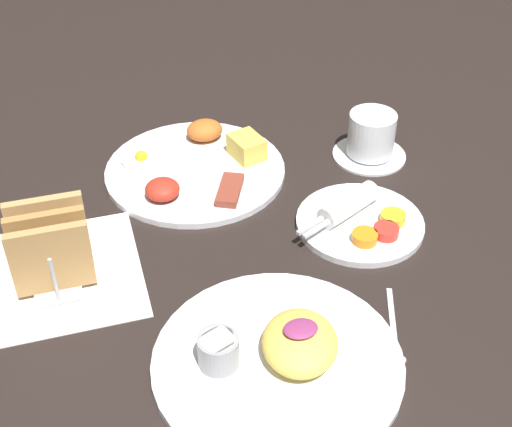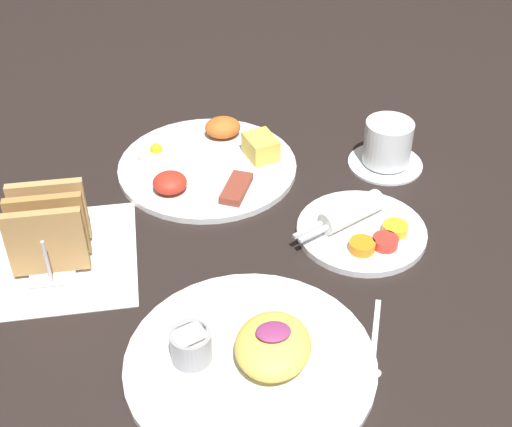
# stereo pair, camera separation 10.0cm
# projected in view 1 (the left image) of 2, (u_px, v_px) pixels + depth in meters

# --- Properties ---
(ground_plane) EXTENTS (3.00, 3.00, 0.00)m
(ground_plane) POSITION_uv_depth(u_px,v_px,m) (236.00, 254.00, 0.98)
(ground_plane) COLOR black
(napkin_flat) EXTENTS (0.22, 0.22, 0.00)m
(napkin_flat) POSITION_uv_depth(u_px,v_px,m) (57.00, 275.00, 0.94)
(napkin_flat) COLOR white
(napkin_flat) RESTS_ON ground_plane
(plate_breakfast) EXTENTS (0.28, 0.28, 0.05)m
(plate_breakfast) POSITION_uv_depth(u_px,v_px,m) (197.00, 166.00, 1.13)
(plate_breakfast) COLOR white
(plate_breakfast) RESTS_ON ground_plane
(plate_condiments) EXTENTS (0.20, 0.18, 0.04)m
(plate_condiments) POSITION_uv_depth(u_px,v_px,m) (360.00, 220.00, 1.02)
(plate_condiments) COLOR white
(plate_condiments) RESTS_ON ground_plane
(plate_foreground) EXTENTS (0.29, 0.29, 0.06)m
(plate_foreground) POSITION_uv_depth(u_px,v_px,m) (279.00, 356.00, 0.82)
(plate_foreground) COLOR white
(plate_foreground) RESTS_ON ground_plane
(toast_rack) EXTENTS (0.10, 0.12, 0.10)m
(toast_rack) POSITION_uv_depth(u_px,v_px,m) (50.00, 247.00, 0.91)
(toast_rack) COLOR #B7B7BC
(toast_rack) RESTS_ON ground_plane
(coffee_cup) EXTENTS (0.12, 0.12, 0.08)m
(coffee_cup) POSITION_uv_depth(u_px,v_px,m) (371.00, 138.00, 1.15)
(coffee_cup) COLOR white
(coffee_cup) RESTS_ON ground_plane
(teaspoon) EXTENTS (0.06, 0.12, 0.01)m
(teaspoon) POSITION_uv_depth(u_px,v_px,m) (395.00, 338.00, 0.86)
(teaspoon) COLOR silver
(teaspoon) RESTS_ON ground_plane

